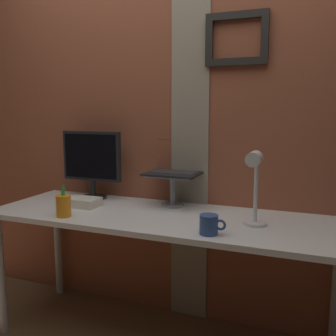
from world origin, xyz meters
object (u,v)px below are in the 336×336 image
object	(u,v)px
pen_cup	(64,206)
desk_lamp	(255,180)
monitor	(92,160)
coffee_mug	(209,225)
laptop	(176,164)

from	to	relation	value
pen_cup	desk_lamp	bearing A→B (deg)	10.00
monitor	coffee_mug	size ratio (longest dim) A/B	3.52
monitor	laptop	distance (m)	0.57
laptop	coffee_mug	size ratio (longest dim) A/B	2.57
pen_cup	coffee_mug	xyz separation A→B (m)	(0.82, -0.00, -0.01)
monitor	pen_cup	bearing A→B (deg)	-77.70
monitor	pen_cup	world-z (taller)	monitor
laptop	coffee_mug	xyz separation A→B (m)	(0.35, -0.50, -0.20)
monitor	laptop	world-z (taller)	monitor
pen_cup	coffee_mug	bearing A→B (deg)	-0.01
laptop	desk_lamp	world-z (taller)	laptop
monitor	coffee_mug	xyz separation A→B (m)	(0.92, -0.44, -0.21)
laptop	desk_lamp	size ratio (longest dim) A/B	0.84
desk_lamp	pen_cup	xyz separation A→B (m)	(-1.00, -0.18, -0.18)
monitor	laptop	size ratio (longest dim) A/B	1.37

